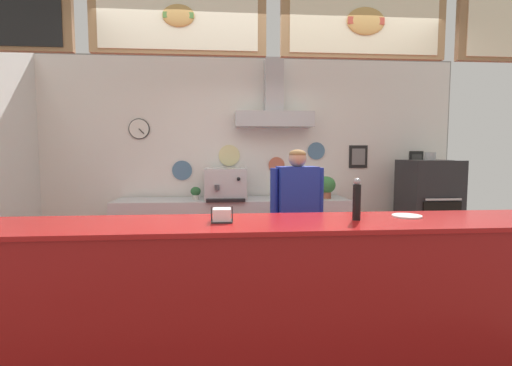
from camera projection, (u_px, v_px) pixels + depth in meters
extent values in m
plane|color=brown|center=(269.00, 337.00, 3.08)|extent=(6.85, 6.85, 0.00)
cube|color=gray|center=(250.00, 160.00, 5.23)|extent=(5.71, 0.12, 2.80)
cube|color=white|center=(250.00, 161.00, 5.17)|extent=(5.67, 0.01, 2.76)
cylinder|color=black|center=(139.00, 129.00, 5.00)|extent=(0.27, 0.02, 0.27)
cylinder|color=white|center=(139.00, 129.00, 4.98)|extent=(0.25, 0.01, 0.25)
cube|color=black|center=(141.00, 131.00, 4.98)|extent=(0.08, 0.01, 0.08)
cylinder|color=teal|center=(182.00, 170.00, 5.09)|extent=(0.27, 0.02, 0.27)
cylinder|color=beige|center=(229.00, 155.00, 5.12)|extent=(0.29, 0.02, 0.29)
cylinder|color=#C1664C|center=(277.00, 165.00, 5.19)|extent=(0.22, 0.02, 0.22)
cylinder|color=teal|center=(316.00, 151.00, 5.22)|extent=(0.24, 0.02, 0.24)
cube|color=black|center=(416.00, 162.00, 5.36)|extent=(0.20, 0.02, 0.32)
cube|color=#3C3C3C|center=(416.00, 162.00, 5.35)|extent=(0.14, 0.01, 0.23)
cube|color=black|center=(358.00, 157.00, 5.28)|extent=(0.26, 0.02, 0.32)
cube|color=gray|center=(358.00, 157.00, 5.27)|extent=(0.19, 0.01, 0.23)
cube|color=#B7BABF|center=(274.00, 120.00, 4.98)|extent=(1.03, 0.35, 0.20)
cube|color=#B7BABF|center=(274.00, 86.00, 5.00)|extent=(0.24, 0.24, 0.70)
cube|color=#9E754C|center=(179.00, 19.00, 2.62)|extent=(1.23, 0.05, 0.49)
cube|color=#F2E5C6|center=(179.00, 18.00, 2.60)|extent=(1.10, 0.01, 0.43)
ellipsoid|color=tan|center=(178.00, 16.00, 2.58)|extent=(0.22, 0.04, 0.15)
cube|color=#51843D|center=(178.00, 15.00, 2.58)|extent=(0.21, 0.01, 0.04)
cube|color=#9E754C|center=(364.00, 25.00, 2.73)|extent=(1.23, 0.05, 0.49)
cube|color=beige|center=(365.00, 23.00, 2.71)|extent=(1.10, 0.01, 0.43)
ellipsoid|color=tan|center=(366.00, 21.00, 2.69)|extent=(0.28, 0.04, 0.20)
cube|color=#B74233|center=(366.00, 21.00, 2.69)|extent=(0.27, 0.01, 0.05)
cube|color=maroon|center=(277.00, 299.00, 2.58)|extent=(4.69, 0.64, 1.03)
cube|color=#B31515|center=(278.00, 223.00, 2.53)|extent=(4.79, 0.68, 0.03)
cube|color=silver|center=(233.00, 233.00, 4.90)|extent=(3.00, 0.59, 0.91)
cube|color=#9FA1A5|center=(233.00, 255.00, 4.92)|extent=(2.85, 0.54, 0.02)
cube|color=#232326|center=(428.00, 215.00, 4.85)|extent=(0.64, 0.62, 1.42)
cube|color=black|center=(442.00, 210.00, 4.53)|extent=(0.48, 0.02, 0.20)
cube|color=#B7BABF|center=(444.00, 199.00, 4.50)|extent=(0.45, 0.02, 0.02)
cylinder|color=#B7BABF|center=(430.00, 156.00, 4.79)|extent=(0.14, 0.14, 0.10)
cube|color=#232328|center=(297.00, 263.00, 3.76)|extent=(0.31, 0.23, 0.82)
cube|color=#1E339E|center=(297.00, 195.00, 3.70)|extent=(0.41, 0.26, 0.56)
cylinder|color=#1E339E|center=(320.00, 192.00, 3.75)|extent=(0.08, 0.08, 0.48)
cylinder|color=#1E339E|center=(274.00, 193.00, 3.66)|extent=(0.08, 0.08, 0.48)
sphere|color=tan|center=(298.00, 158.00, 3.67)|extent=(0.18, 0.18, 0.18)
ellipsoid|color=olive|center=(298.00, 154.00, 3.67)|extent=(0.17, 0.17, 0.10)
cube|color=silver|center=(226.00, 184.00, 4.81)|extent=(0.53, 0.45, 0.40)
cylinder|color=#4C4C51|center=(217.00, 187.00, 4.55)|extent=(0.06, 0.06, 0.06)
cube|color=black|center=(226.00, 200.00, 4.56)|extent=(0.47, 0.10, 0.04)
sphere|color=black|center=(239.00, 179.00, 4.57)|extent=(0.04, 0.04, 0.04)
cylinder|color=beige|center=(196.00, 197.00, 4.79)|extent=(0.09, 0.09, 0.06)
ellipsoid|color=#2D6638|center=(196.00, 191.00, 4.79)|extent=(0.13, 0.13, 0.12)
cylinder|color=beige|center=(280.00, 195.00, 4.87)|extent=(0.10, 0.10, 0.09)
ellipsoid|color=#387A3D|center=(280.00, 187.00, 4.86)|extent=(0.16, 0.16, 0.14)
cylinder|color=#9E563D|center=(326.00, 195.00, 4.92)|extent=(0.14, 0.14, 0.09)
ellipsoid|color=#387A3D|center=(326.00, 185.00, 4.91)|extent=(0.25, 0.25, 0.23)
cylinder|color=black|center=(357.00, 202.00, 2.56)|extent=(0.06, 0.06, 0.25)
sphere|color=gray|center=(357.00, 182.00, 2.55)|extent=(0.05, 0.05, 0.05)
cylinder|color=white|center=(407.00, 216.00, 2.70)|extent=(0.21, 0.21, 0.01)
cube|color=#262628|center=(222.00, 221.00, 2.51)|extent=(0.14, 0.14, 0.01)
cylinder|color=#262628|center=(211.00, 214.00, 2.50)|extent=(0.01, 0.01, 0.10)
cylinder|color=#262628|center=(232.00, 214.00, 2.51)|extent=(0.01, 0.01, 0.10)
cube|color=white|center=(222.00, 215.00, 2.50)|extent=(0.12, 0.12, 0.09)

